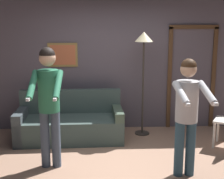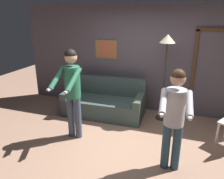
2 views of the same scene
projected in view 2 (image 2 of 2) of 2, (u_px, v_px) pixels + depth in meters
name	position (u px, v px, depth m)	size (l,w,h in m)	color
ground_plane	(118.00, 149.00, 4.02)	(12.00, 12.00, 0.00)	#A57D65
back_wall_assembly	(144.00, 59.00, 5.35)	(6.40, 0.10, 2.60)	#554D58
couch	(104.00, 104.00, 5.33)	(1.92, 0.91, 0.87)	#3D4E4B
torchiere_lamp	(167.00, 49.00, 4.66)	(0.34, 0.34, 1.95)	#332D28
person_standing_left	(72.00, 86.00, 4.07)	(0.45, 0.68, 1.76)	#404E62
person_standing_right	(175.00, 113.00, 3.20)	(0.46, 0.70, 1.63)	#2C4B5F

